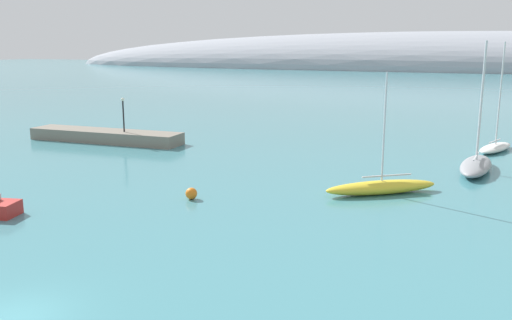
{
  "coord_description": "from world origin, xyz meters",
  "views": [
    {
      "loc": [
        15.82,
        -13.91,
        10.23
      ],
      "look_at": [
        0.37,
        23.31,
        1.64
      ],
      "focal_mm": 37.96,
      "sensor_mm": 36.0,
      "label": 1
    }
  ],
  "objects_px": {
    "sailboat_yellow_end_of_line": "(381,187)",
    "sailboat_white_near_shore": "(495,146)",
    "sailboat_grey_outer_mooring": "(476,165)",
    "harbor_lamp_post": "(123,110)",
    "mooring_buoy_orange": "(191,194)"
  },
  "relations": [
    {
      "from": "sailboat_yellow_end_of_line",
      "to": "harbor_lamp_post",
      "type": "distance_m",
      "value": 30.23
    },
    {
      "from": "sailboat_white_near_shore",
      "to": "sailboat_yellow_end_of_line",
      "type": "xyz_separation_m",
      "value": [
        -7.64,
        -19.97,
        0.03
      ]
    },
    {
      "from": "sailboat_grey_outer_mooring",
      "to": "sailboat_yellow_end_of_line",
      "type": "bearing_deg",
      "value": 153.66
    },
    {
      "from": "sailboat_grey_outer_mooring",
      "to": "sailboat_white_near_shore",
      "type": "bearing_deg",
      "value": -3.9
    },
    {
      "from": "harbor_lamp_post",
      "to": "sailboat_grey_outer_mooring",
      "type": "bearing_deg",
      "value": 0.38
    },
    {
      "from": "mooring_buoy_orange",
      "to": "harbor_lamp_post",
      "type": "xyz_separation_m",
      "value": [
        -16.89,
        15.84,
        3.12
      ]
    },
    {
      "from": "mooring_buoy_orange",
      "to": "harbor_lamp_post",
      "type": "height_order",
      "value": "harbor_lamp_post"
    },
    {
      "from": "sailboat_yellow_end_of_line",
      "to": "harbor_lamp_post",
      "type": "relative_size",
      "value": 2.35
    },
    {
      "from": "sailboat_yellow_end_of_line",
      "to": "sailboat_white_near_shore",
      "type": "bearing_deg",
      "value": -147.93
    },
    {
      "from": "harbor_lamp_post",
      "to": "mooring_buoy_orange",
      "type": "bearing_deg",
      "value": -43.17
    },
    {
      "from": "sailboat_yellow_end_of_line",
      "to": "mooring_buoy_orange",
      "type": "bearing_deg",
      "value": -8.59
    },
    {
      "from": "sailboat_grey_outer_mooring",
      "to": "harbor_lamp_post",
      "type": "xyz_separation_m",
      "value": [
        -34.53,
        -0.23,
        2.92
      ]
    },
    {
      "from": "sailboat_white_near_shore",
      "to": "sailboat_grey_outer_mooring",
      "type": "xyz_separation_m",
      "value": [
        -1.64,
        -10.2,
        0.12
      ]
    },
    {
      "from": "sailboat_white_near_shore",
      "to": "mooring_buoy_orange",
      "type": "relative_size",
      "value": 13.22
    },
    {
      "from": "harbor_lamp_post",
      "to": "sailboat_yellow_end_of_line",
      "type": "bearing_deg",
      "value": -18.5
    }
  ]
}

